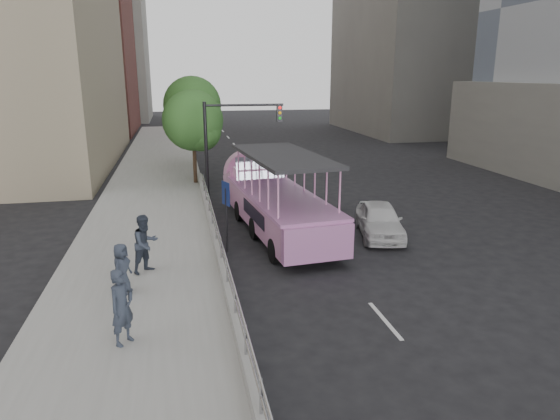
% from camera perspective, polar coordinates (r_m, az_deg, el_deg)
% --- Properties ---
extents(ground, '(160.00, 160.00, 0.00)m').
position_cam_1_polar(ground, '(15.71, 5.59, -9.46)').
color(ground, black).
extents(sidewalk, '(5.50, 80.00, 0.30)m').
position_cam_1_polar(sidewalk, '(24.49, -14.52, -0.37)').
color(sidewalk, '#A1A19C').
rests_on(sidewalk, ground).
extents(kerb_wall, '(0.24, 30.00, 0.36)m').
position_cam_1_polar(kerb_wall, '(16.78, -6.71, -6.05)').
color(kerb_wall, '#A3A29E').
rests_on(kerb_wall, sidewalk).
extents(guardrail, '(0.07, 22.00, 0.71)m').
position_cam_1_polar(guardrail, '(16.55, -6.78, -3.91)').
color(guardrail, '#AAA9AE').
rests_on(guardrail, kerb_wall).
extents(duck_boat, '(3.56, 10.68, 3.48)m').
position_cam_1_polar(duck_boat, '(21.61, -0.80, 1.19)').
color(duck_boat, black).
rests_on(duck_boat, ground).
extents(car, '(2.54, 4.40, 1.41)m').
position_cam_1_polar(car, '(21.13, 11.31, -1.09)').
color(car, silver).
rests_on(car, ground).
extents(pedestrian_near, '(0.78, 0.82, 1.88)m').
position_cam_1_polar(pedestrian_near, '(12.56, -17.61, -10.53)').
color(pedestrian_near, '#2B3240').
rests_on(pedestrian_near, sidewalk).
extents(pedestrian_mid, '(1.19, 1.17, 1.93)m').
position_cam_1_polar(pedestrian_mid, '(16.69, -15.12, -3.75)').
color(pedestrian_mid, '#2B3240').
rests_on(pedestrian_mid, sidewalk).
extents(pedestrian_far, '(0.74, 0.88, 1.52)m').
position_cam_1_polar(pedestrian_far, '(15.38, -17.64, -6.39)').
color(pedestrian_far, '#2B3240').
rests_on(pedestrian_far, sidewalk).
extents(parking_sign, '(0.24, 0.58, 2.72)m').
position_cam_1_polar(parking_sign, '(18.71, -6.17, 0.20)').
color(parking_sign, black).
rests_on(parking_sign, ground).
extents(traffic_signal, '(4.20, 0.32, 5.20)m').
position_cam_1_polar(traffic_signal, '(26.40, -5.89, 8.57)').
color(traffic_signal, black).
rests_on(traffic_signal, ground).
extents(street_tree_near, '(3.52, 3.52, 5.72)m').
position_cam_1_polar(street_tree_near, '(29.67, -9.72, 9.79)').
color(street_tree_near, '#352218').
rests_on(street_tree_near, ground).
extents(street_tree_far, '(3.97, 3.97, 6.45)m').
position_cam_1_polar(street_tree_far, '(35.61, -9.81, 11.46)').
color(street_tree_far, '#352218').
rests_on(street_tree_far, ground).
extents(midrise_brick, '(18.00, 16.00, 26.00)m').
position_cam_1_polar(midrise_brick, '(63.42, -25.60, 19.73)').
color(midrise_brick, brown).
rests_on(midrise_brick, ground).
extents(midrise_stone_b, '(16.00, 14.00, 20.00)m').
position_cam_1_polar(midrise_stone_b, '(78.54, -21.10, 16.84)').
color(midrise_stone_b, gray).
rests_on(midrise_stone_b, ground).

